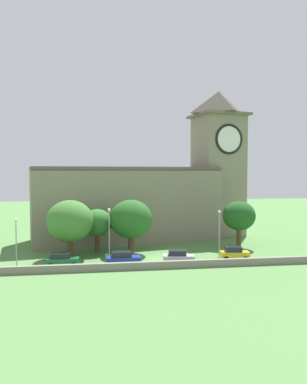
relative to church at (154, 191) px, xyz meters
The scene contains 14 objects.
ground_plane 9.56m from the church, 134.07° to the right, with size 200.00×200.00×0.00m, color #517F42.
church is the anchor object (origin of this frame).
quay_barrier 24.52m from the church, 95.74° to the right, with size 53.41×0.70×1.00m, color gray.
car_green 26.27m from the church, 128.20° to the right, with size 4.39×2.08×1.83m.
car_blue 23.00m from the church, 109.95° to the right, with size 4.69×2.23×1.87m.
car_silver 22.07m from the church, 89.35° to the right, with size 4.51×2.77×1.91m.
car_yellow 22.76m from the church, 66.03° to the right, with size 4.28×2.57×1.92m.
streetlamp_west_end 28.69m from the church, 139.50° to the right, with size 0.44×0.44×6.37m.
streetlamp_west_mid 20.96m from the church, 116.29° to the right, with size 0.44×0.44×7.61m.
streetlamp_central 19.33m from the church, 67.97° to the right, with size 0.44×0.44×6.98m.
tree_by_tower 14.74m from the church, 113.10° to the right, with size 6.55×6.55×8.34m.
tree_riverside_east 16.25m from the church, 133.30° to the right, with size 4.73×4.73×6.82m.
tree_churchyard 17.28m from the church, 42.41° to the right, with size 5.36×5.36×7.79m.
tree_riverside_west 21.05m from the church, 135.03° to the right, with size 6.80×6.80×8.51m.
Camera 1 is at (-8.66, -54.21, 12.65)m, focal length 35.93 mm.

